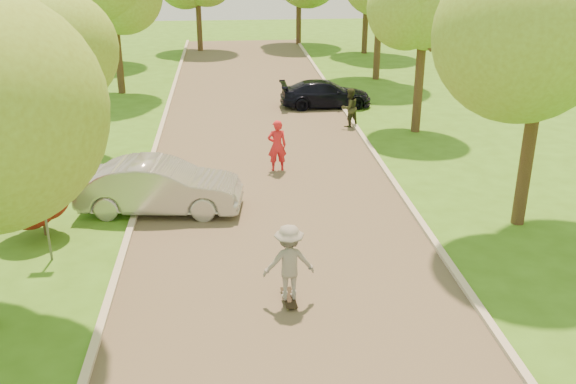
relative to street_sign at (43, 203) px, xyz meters
name	(u,v)px	position (x,y,z in m)	size (l,w,h in m)	color
ground	(298,340)	(5.80, -4.00, -1.56)	(100.00, 100.00, 0.00)	#376A19
road	(271,191)	(5.80, 4.00, -1.56)	(8.00, 60.00, 0.01)	#4C4438
curb_left	(141,194)	(1.75, 4.00, -1.50)	(0.18, 60.00, 0.12)	#B2AD9E
curb_right	(396,185)	(9.85, 4.00, -1.50)	(0.18, 60.00, 0.12)	#B2AD9E
street_sign	(43,203)	(0.00, 0.00, 0.00)	(0.55, 0.06, 2.17)	#59595E
red_shrub	(41,197)	(-0.50, 1.50, -0.47)	(1.70, 1.70, 1.95)	#382619
tree_l_midb	(60,29)	(-1.01, 8.00, 3.02)	(4.30, 4.20, 6.62)	#382619
tree_r_mida	(555,23)	(12.82, 1.00, 3.97)	(5.13, 5.00, 7.95)	#382619
tree_r_midb	(430,9)	(12.40, 10.00, 3.32)	(4.51, 4.40, 7.01)	#382619
silver_sedan	(160,186)	(2.50, 2.81, -0.79)	(1.64, 4.71, 1.55)	#A6A5AA
dark_sedan	(326,94)	(9.10, 14.28, -0.95)	(1.72, 4.23, 1.23)	black
longboard	(289,298)	(5.75, -2.52, -1.47)	(0.32, 0.92, 0.11)	black
skateboarder	(289,262)	(5.75, -2.52, -0.57)	(1.13, 0.65, 1.76)	gray
person_striped	(277,146)	(6.16, 5.90, -0.67)	(0.66, 0.43, 1.80)	red
person_olive	(349,108)	(9.60, 10.94, -0.75)	(0.79, 0.62, 1.63)	#2C301D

